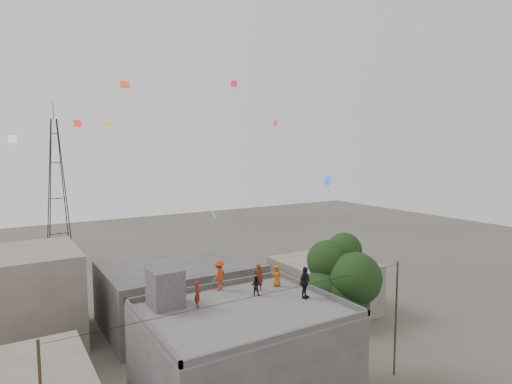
# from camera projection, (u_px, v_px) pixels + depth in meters

# --- Properties ---
(main_building) EXTENTS (10.00, 8.00, 6.10)m
(main_building) POSITION_uv_depth(u_px,v_px,m) (243.00, 366.00, 22.30)
(main_building) COLOR #43413F
(main_building) RESTS_ON ground
(parapet) EXTENTS (10.00, 8.00, 0.30)m
(parapet) POSITION_uv_depth(u_px,v_px,m) (243.00, 307.00, 21.98)
(parapet) COLOR #43413F
(parapet) RESTS_ON main_building
(stair_head_box) EXTENTS (1.60, 1.80, 2.00)m
(stair_head_box) POSITION_uv_depth(u_px,v_px,m) (165.00, 287.00, 22.44)
(stair_head_box) COLOR #43413F
(stair_head_box) RESTS_ON main_building
(neighbor_north) EXTENTS (12.00, 9.00, 5.00)m
(neighbor_north) POSITION_uv_depth(u_px,v_px,m) (180.00, 293.00, 35.28)
(neighbor_north) COLOR #43413F
(neighbor_north) RESTS_ON ground
(neighbor_northwest) EXTENTS (9.00, 8.00, 7.00)m
(neighbor_northwest) POSITION_uv_depth(u_px,v_px,m) (11.00, 301.00, 30.65)
(neighbor_northwest) COLOR #696153
(neighbor_northwest) RESTS_ON ground
(neighbor_east) EXTENTS (7.00, 8.00, 4.40)m
(neighbor_east) POSITION_uv_depth(u_px,v_px,m) (324.00, 285.00, 38.14)
(neighbor_east) COLOR #696153
(neighbor_east) RESTS_ON ground
(tree) EXTENTS (4.90, 4.60, 9.10)m
(tree) POSITION_uv_depth(u_px,v_px,m) (342.00, 283.00, 26.32)
(tree) COLOR black
(tree) RESTS_ON ground
(utility_line) EXTENTS (20.12, 0.62, 7.40)m
(utility_line) POSITION_uv_depth(u_px,v_px,m) (264.00, 360.00, 21.42)
(utility_line) COLOR black
(utility_line) RESTS_ON ground
(transmission_tower) EXTENTS (2.97, 2.97, 20.01)m
(transmission_tower) POSITION_uv_depth(u_px,v_px,m) (57.00, 191.00, 53.56)
(transmission_tower) COLOR black
(transmission_tower) RESTS_ON ground
(person_red_adult) EXTENTS (0.68, 0.62, 1.57)m
(person_red_adult) POSITION_uv_depth(u_px,v_px,m) (258.00, 277.00, 24.97)
(person_red_adult) COLOR maroon
(person_red_adult) RESTS_ON main_building
(person_orange_child) EXTENTS (0.72, 0.73, 1.27)m
(person_orange_child) POSITION_uv_depth(u_px,v_px,m) (277.00, 276.00, 25.70)
(person_orange_child) COLOR #B85E15
(person_orange_child) RESTS_ON main_building
(person_dark_child) EXTENTS (0.68, 0.69, 1.12)m
(person_dark_child) POSITION_uv_depth(u_px,v_px,m) (256.00, 285.00, 24.15)
(person_dark_child) COLOR black
(person_dark_child) RESTS_ON main_building
(person_dark_adult) EXTENTS (1.12, 0.80, 1.77)m
(person_dark_adult) POSITION_uv_depth(u_px,v_px,m) (305.00, 283.00, 23.62)
(person_dark_adult) COLOR black
(person_dark_adult) RESTS_ON main_building
(person_orange_adult) EXTENTS (1.33, 1.16, 1.78)m
(person_orange_adult) POSITION_uv_depth(u_px,v_px,m) (219.00, 275.00, 24.96)
(person_orange_adult) COLOR #AF3B14
(person_orange_adult) RESTS_ON main_building
(person_red_child) EXTENTS (0.51, 0.60, 1.40)m
(person_red_child) POSITION_uv_depth(u_px,v_px,m) (198.00, 294.00, 22.30)
(person_red_child) COLOR maroon
(person_red_child) RESTS_ON main_building
(kites) EXTENTS (19.96, 18.41, 12.91)m
(kites) POSITION_uv_depth(u_px,v_px,m) (193.00, 125.00, 28.93)
(kites) COLOR #F7361A
(kites) RESTS_ON ground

